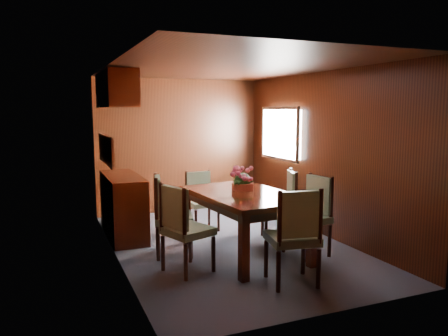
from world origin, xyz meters
name	(u,v)px	position (x,y,z in m)	size (l,w,h in m)	color
ground	(228,245)	(0.00, 0.00, 0.00)	(4.50, 4.50, 0.00)	#3E4355
room_shell	(212,125)	(-0.10, 0.33, 1.63)	(3.06, 4.52, 2.41)	black
sideboard	(123,206)	(-1.25, 1.00, 0.45)	(0.48, 1.40, 0.90)	#340F06
dining_table	(244,201)	(0.04, -0.43, 0.69)	(1.23, 1.81, 0.80)	#340F06
chair_left_near	(182,224)	(-0.89, -0.77, 0.57)	(0.61, 0.62, 1.03)	black
chair_left_far	(167,211)	(-0.88, -0.09, 0.57)	(0.57, 0.58, 1.03)	black
chair_right_near	(312,211)	(0.85, -0.75, 0.57)	(0.51, 0.53, 1.02)	black
chair_right_far	(284,201)	(0.83, -0.08, 0.56)	(0.59, 0.61, 1.01)	black
chair_head	(295,232)	(0.09, -1.57, 0.59)	(0.58, 0.56, 1.06)	black
chair_foot	(201,197)	(-0.07, 0.91, 0.50)	(0.45, 0.44, 0.91)	black
flower_centerpiece	(243,178)	(0.11, -0.23, 0.95)	(0.31, 0.31, 0.31)	#B34D36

